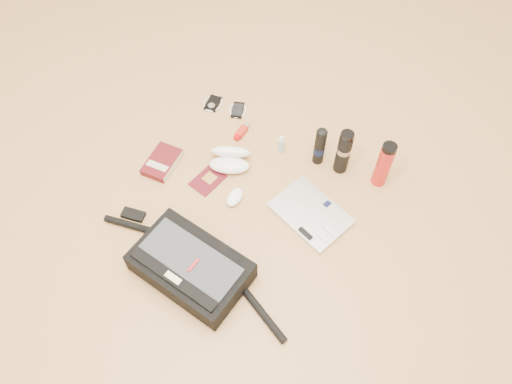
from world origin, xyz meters
TOP-DOWN VIEW (x-y plane):
  - ground at (0.00, 0.00)m, footprint 4.00×4.00m
  - messenger_bag at (-0.02, -0.30)m, footprint 0.86×0.31m
  - laptop at (0.27, 0.14)m, footprint 0.35×0.30m
  - book at (-0.40, 0.07)m, footprint 0.13×0.18m
  - passport at (-0.19, 0.09)m, footprint 0.13×0.16m
  - mouse at (-0.04, 0.06)m, footprint 0.06×0.10m
  - sunglasses_case at (-0.15, 0.21)m, footprint 0.22×0.20m
  - ipod at (-0.39, 0.48)m, footprint 0.10×0.11m
  - phone at (-0.27, 0.50)m, footprint 0.10×0.11m
  - inhaler at (-0.19, 0.39)m, footprint 0.03×0.11m
  - spray_bottle at (0.01, 0.38)m, footprint 0.03×0.03m
  - aerosol_can at (0.18, 0.41)m, footprint 0.05×0.05m
  - thermos_black at (0.28, 0.42)m, footprint 0.06×0.06m
  - thermos_red at (0.45, 0.43)m, footprint 0.07×0.07m

SIDE VIEW (x-z plane):
  - ground at x=0.00m, z-range 0.00..0.00m
  - passport at x=-0.19m, z-range 0.00..0.01m
  - phone at x=-0.27m, z-range 0.00..0.01m
  - ipod at x=-0.39m, z-range 0.00..0.01m
  - laptop at x=0.27m, z-range 0.00..0.02m
  - inhaler at x=-0.19m, z-range 0.00..0.03m
  - book at x=-0.40m, z-range 0.00..0.03m
  - mouse at x=-0.04m, z-range 0.00..0.03m
  - sunglasses_case at x=-0.15m, z-range -0.01..0.08m
  - spray_bottle at x=0.01m, z-range -0.01..0.09m
  - messenger_bag at x=-0.02m, z-range -0.01..0.11m
  - aerosol_can at x=0.18m, z-range 0.00..0.20m
  - thermos_black at x=0.28m, z-range 0.00..0.23m
  - thermos_red at x=0.45m, z-range 0.00..0.23m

